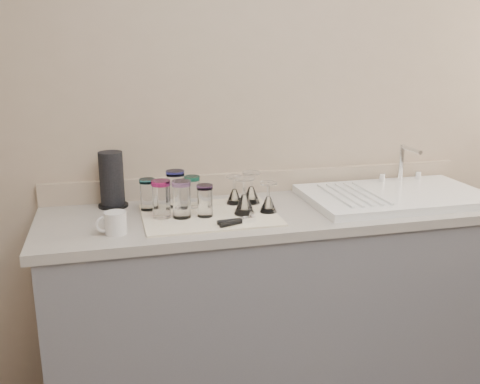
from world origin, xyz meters
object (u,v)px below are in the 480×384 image
object	(u,v)px
tumbler_teal	(148,194)
tumbler_purple	(192,191)
sink_unit	(395,195)
can_opener	(237,221)
white_mug	(115,223)
goblet_back_left	(234,194)
tumbler_lavender	(205,200)
goblet_front_left	(244,202)
goblet_front_right	(268,202)
tumbler_blue	(182,199)
paper_towel_roll	(112,180)
tumbler_cyan	(176,188)
tumbler_magenta	(161,199)
goblet_back_right	(251,193)

from	to	relation	value
tumbler_teal	tumbler_purple	bearing A→B (deg)	-1.34
sink_unit	tumbler_teal	xyz separation A→B (m)	(-1.12, 0.10, 0.06)
can_opener	white_mug	distance (m)	0.47
sink_unit	tumbler_teal	distance (m)	1.12
goblet_back_left	tumbler_lavender	bearing A→B (deg)	-137.36
goblet_back_left	white_mug	size ratio (longest dim) A/B	1.03
goblet_front_left	goblet_front_right	xyz separation A→B (m)	(0.10, 0.00, -0.01)
tumbler_blue	goblet_back_left	bearing A→B (deg)	28.71
tumbler_blue	paper_towel_roll	xyz separation A→B (m)	(-0.27, 0.25, 0.03)
tumbler_lavender	tumbler_teal	bearing A→B (deg)	145.27
tumbler_cyan	tumbler_magenta	world-z (taller)	tumbler_cyan
tumbler_lavender	white_mug	size ratio (longest dim) A/B	1.08
sink_unit	paper_towel_roll	xyz separation A→B (m)	(-1.26, 0.20, 0.10)
tumbler_magenta	goblet_front_right	world-z (taller)	tumbler_magenta
tumbler_cyan	tumbler_magenta	size ratio (longest dim) A/B	1.03
tumbler_magenta	tumbler_lavender	xyz separation A→B (m)	(0.17, -0.03, -0.01)
can_opener	paper_towel_roll	world-z (taller)	paper_towel_roll
tumbler_teal	goblet_front_left	xyz separation A→B (m)	(0.38, -0.16, -0.02)
tumbler_lavender	white_mug	distance (m)	0.38
goblet_back_left	goblet_front_right	size ratio (longest dim) A/B	0.98
goblet_back_left	can_opener	distance (m)	0.28
goblet_back_left	goblet_front_left	xyz separation A→B (m)	(0.01, -0.16, 0.01)
tumbler_blue	white_mug	bearing A→B (deg)	-157.38
tumbler_purple	goblet_back_left	world-z (taller)	tumbler_purple
sink_unit	paper_towel_roll	bearing A→B (deg)	170.83
tumbler_cyan	can_opener	bearing A→B (deg)	-55.61
goblet_back_left	paper_towel_roll	size ratio (longest dim) A/B	0.52
tumbler_cyan	tumbler_blue	distance (m)	0.16
goblet_back_right	white_mug	xyz separation A→B (m)	(-0.60, -0.24, -0.01)
tumbler_cyan	tumbler_purple	xyz separation A→B (m)	(0.07, -0.02, -0.01)
white_mug	goblet_back_right	bearing A→B (deg)	22.08
goblet_back_right	paper_towel_roll	size ratio (longest dim) A/B	0.58
goblet_front_right	paper_towel_roll	bearing A→B (deg)	157.14
tumbler_teal	tumbler_cyan	distance (m)	0.12
sink_unit	can_opener	bearing A→B (deg)	-167.25
tumbler_blue	goblet_front_right	bearing A→B (deg)	-2.27
sink_unit	tumbler_teal	world-z (taller)	sink_unit
goblet_front_left	can_opener	world-z (taller)	goblet_front_left
goblet_back_right	tumbler_purple	bearing A→B (deg)	178.07
sink_unit	goblet_back_right	bearing A→B (deg)	172.94
tumbler_teal	goblet_back_left	bearing A→B (deg)	-0.71
tumbler_magenta	can_opener	size ratio (longest dim) A/B	0.98
goblet_back_left	paper_towel_roll	bearing A→B (deg)	167.79
tumbler_cyan	goblet_back_left	distance (m)	0.26
tumbler_purple	paper_towel_roll	distance (m)	0.36
tumbler_blue	tumbler_lavender	world-z (taller)	tumbler_blue
tumbler_lavender	goblet_back_right	xyz separation A→B (m)	(0.23, 0.14, -0.02)
goblet_back_left	goblet_front_left	bearing A→B (deg)	-88.15
tumbler_teal	tumbler_purple	size ratio (longest dim) A/B	0.99
tumbler_teal	white_mug	size ratio (longest dim) A/B	1.10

